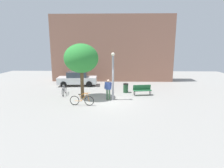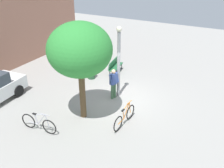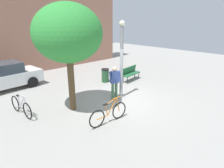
{
  "view_description": "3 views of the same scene",
  "coord_description": "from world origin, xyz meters",
  "views": [
    {
      "loc": [
        0.6,
        -14.11,
        4.29
      ],
      "look_at": [
        0.22,
        0.16,
        1.35
      ],
      "focal_mm": 29.52,
      "sensor_mm": 36.0,
      "label": 1
    },
    {
      "loc": [
        -10.45,
        -5.1,
        6.77
      ],
      "look_at": [
        -0.28,
        0.38,
        0.93
      ],
      "focal_mm": 40.15,
      "sensor_mm": 36.0,
      "label": 2
    },
    {
      "loc": [
        -6.5,
        -6.0,
        3.84
      ],
      "look_at": [
        -0.42,
        0.23,
        0.9
      ],
      "focal_mm": 30.62,
      "sensor_mm": 36.0,
      "label": 3
    }
  ],
  "objects": [
    {
      "name": "ground_plane",
      "position": [
        0.0,
        0.0,
        0.0
      ],
      "size": [
        36.0,
        36.0,
        0.0
      ],
      "primitive_type": "plane",
      "color": "gray"
    },
    {
      "name": "parked_car_white",
      "position": [
        -3.76,
        5.76,
        0.77
      ],
      "size": [
        4.31,
        2.04,
        1.55
      ],
      "color": "silver",
      "rests_on": "ground_plane"
    },
    {
      "name": "building_facade",
      "position": [
        0.0,
        9.19,
        3.99
      ],
      "size": [
        14.85,
        2.0,
        7.97
      ],
      "primitive_type": "cube",
      "color": "#9E6B56",
      "rests_on": "ground_plane"
    },
    {
      "name": "bicycle_orange",
      "position": [
        -1.96,
        -1.17,
        0.38
      ],
      "size": [
        1.81,
        0.18,
        0.97
      ],
      "color": "black",
      "rests_on": "ground_plane"
    },
    {
      "name": "lamppost",
      "position": [
        0.29,
        0.29,
        2.13
      ],
      "size": [
        0.28,
        0.28,
        3.82
      ],
      "color": "gray",
      "rests_on": "ground_plane"
    },
    {
      "name": "park_bench",
      "position": [
        2.86,
        1.86,
        0.55
      ],
      "size": [
        1.65,
        0.7,
        0.92
      ],
      "color": "#236038",
      "rests_on": "ground_plane"
    },
    {
      "name": "plaza_tree",
      "position": [
        -2.29,
        0.83,
        3.31
      ],
      "size": [
        2.79,
        2.79,
        4.51
      ],
      "color": "brown",
      "rests_on": "ground_plane"
    },
    {
      "name": "bicycle_silver",
      "position": [
        -4.15,
        1.88,
        0.38
      ],
      "size": [
        0.2,
        1.81,
        0.97
      ],
      "color": "black",
      "rests_on": "ground_plane"
    },
    {
      "name": "trash_bin",
      "position": [
        1.44,
        2.77,
        0.44
      ],
      "size": [
        0.48,
        0.48,
        0.87
      ],
      "color": "#234C2D",
      "rests_on": "ground_plane"
    },
    {
      "name": "person_by_lamppost",
      "position": [
        -0.1,
        0.39,
        0.97
      ],
      "size": [
        0.63,
        0.4,
        1.67
      ],
      "color": "#47704C",
      "rests_on": "ground_plane"
    }
  ]
}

